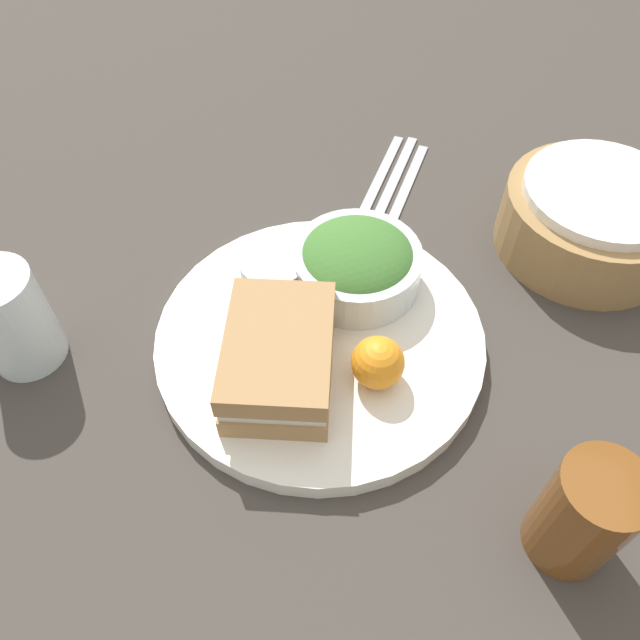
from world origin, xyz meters
name	(u,v)px	position (x,y,z in m)	size (l,w,h in m)	color
ground_plane	(320,345)	(0.00, 0.00, 0.00)	(4.00, 4.00, 0.00)	#3D3833
plate	(320,339)	(0.00, 0.00, 0.01)	(0.32, 0.32, 0.02)	white
sandwich	(279,357)	(0.06, -0.03, 0.05)	(0.15, 0.11, 0.06)	#A37A4C
salad_bowl	(357,264)	(-0.07, 0.02, 0.05)	(0.13, 0.13, 0.06)	silver
dressing_cup	(274,272)	(-0.05, -0.06, 0.04)	(0.07, 0.07, 0.04)	#B7B7BC
orange_wedge	(378,363)	(0.04, 0.06, 0.04)	(0.05, 0.05, 0.05)	orange
drink_glass	(584,515)	(0.15, 0.23, 0.05)	(0.07, 0.07, 0.11)	brown
bread_basket	(592,219)	(-0.20, 0.26, 0.04)	(0.20, 0.20, 0.08)	#997547
fork	(381,176)	(-0.27, 0.02, 0.00)	(0.17, 0.01, 0.01)	#B2B2B7
knife	(394,179)	(-0.27, 0.04, 0.00)	(0.18, 0.01, 0.01)	#B2B2B7
spoon	(408,182)	(-0.27, 0.06, 0.00)	(0.16, 0.01, 0.01)	#B2B2B7
water_glass	(11,319)	(0.07, -0.28, 0.05)	(0.07, 0.07, 0.11)	silver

